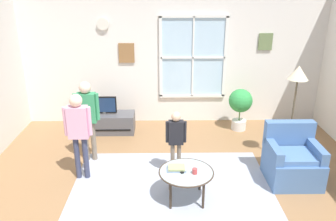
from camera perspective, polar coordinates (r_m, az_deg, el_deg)
The scene contains 15 objects.
ground_plane at distance 5.02m, azimuth 1.74°, elevation -14.46°, with size 6.83×6.34×0.02m, color olive.
back_wall at distance 7.17m, azimuth 0.94°, elevation 9.23°, with size 6.23×0.17×2.89m.
area_rug at distance 5.23m, azimuth 0.64°, elevation -12.68°, with size 2.97×2.14×0.01m, color #999EAD.
tv_stand at distance 7.04m, azimuth -10.46°, elevation -2.03°, with size 1.18×0.48×0.39m.
television at distance 6.89m, azimuth -10.67°, elevation 0.92°, with size 0.50×0.08×0.36m.
armchair at distance 5.59m, azimuth 20.06°, elevation -7.88°, with size 0.76×0.74×0.87m.
coffee_table at distance 4.77m, azimuth 3.06°, elevation -10.45°, with size 0.77×0.77×0.45m.
book_stack at distance 4.78m, azimuth 1.46°, elevation -9.62°, with size 0.26×0.18×0.05m.
cup at distance 4.70m, azimuth 4.50°, elevation -10.08°, with size 0.07×0.07×0.08m, color #BF3F3F.
remote_near_books at distance 4.75m, azimuth 2.02°, elevation -10.06°, with size 0.04×0.14×0.02m, color black.
person_green_shirt at distance 5.74m, azimuth -13.40°, elevation -0.31°, with size 0.42×0.19×1.40m.
person_black_shirt at distance 5.24m, azimuth 1.34°, elevation -4.31°, with size 0.32×0.15×1.06m.
person_pink_shirt at distance 5.23m, azimuth -14.78°, elevation -2.71°, with size 0.41×0.19×1.38m.
potted_plant_by_window at distance 7.06m, azimuth 12.02°, elevation 1.05°, with size 0.48×0.48×0.87m.
floor_lamp at distance 5.77m, azimuth 20.80°, elevation 4.39°, with size 0.32×0.32×1.66m.
Camera 1 is at (-0.21, -4.09, 2.90)m, focal length 36.40 mm.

